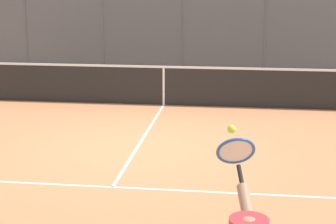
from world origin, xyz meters
The scene contains 4 objects.
ground_plane centered at (0.00, 0.00, 0.00)m, with size 60.00×60.00×0.00m, color #C67A4C.
court_line_markings centered at (0.00, 2.28, 0.00)m, with size 8.73×10.08×0.01m.
fence_backdrop centered at (0.00, -8.44, 1.63)m, with size 18.26×1.37×3.28m.
tennis_net centered at (0.00, -3.59, 0.49)m, with size 11.21×0.09×1.07m.
Camera 1 is at (-1.83, 9.53, 3.04)m, focal length 59.44 mm.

